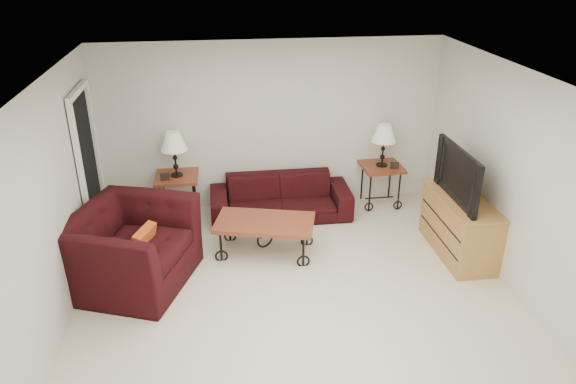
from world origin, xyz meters
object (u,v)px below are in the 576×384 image
object	(u,v)px
side_table_right	(380,185)
coffee_table	(265,237)
side_table_left	(179,196)
television	(466,174)
armchair	(131,248)
backpack	(342,201)
tv_stand	(460,226)
lamp_left	(175,154)
lamp_right	(383,145)
sofa	(281,198)

from	to	relation	value
side_table_right	coffee_table	xyz separation A→B (m)	(-1.90, -1.20, -0.09)
side_table_left	television	size ratio (longest dim) A/B	0.56
armchair	backpack	distance (m)	3.14
tv_stand	backpack	world-z (taller)	tv_stand
lamp_left	coffee_table	bearing A→B (deg)	-46.15
side_table_left	lamp_right	xyz separation A→B (m)	(3.05, 0.00, 0.64)
tv_stand	backpack	bearing A→B (deg)	135.93
lamp_left	tv_stand	world-z (taller)	lamp_left
sofa	armchair	bearing A→B (deg)	-143.21
side_table_right	lamp_right	size ratio (longest dim) A/B	1.00
sofa	coffee_table	distance (m)	1.07
armchair	television	bearing A→B (deg)	-67.69
coffee_table	tv_stand	distance (m)	2.52
coffee_table	television	distance (m)	2.64
lamp_left	television	world-z (taller)	television
lamp_left	backpack	distance (m)	2.51
sofa	television	bearing A→B (deg)	-32.28
lamp_right	coffee_table	size ratio (longest dim) A/B	0.52
sofa	lamp_right	distance (m)	1.71
tv_stand	backpack	xyz separation A→B (m)	(-1.26, 1.22, -0.15)
tv_stand	side_table_left	bearing A→B (deg)	157.19
side_table_right	backpack	size ratio (longest dim) A/B	1.32
side_table_left	armchair	size ratio (longest dim) A/B	0.46
lamp_left	backpack	bearing A→B (deg)	-7.37
sofa	coffee_table	xyz separation A→B (m)	(-0.33, -1.02, -0.06)
armchair	tv_stand	size ratio (longest dim) A/B	1.09
coffee_table	armchair	world-z (taller)	armchair
coffee_table	tv_stand	world-z (taller)	tv_stand
lamp_right	television	xyz separation A→B (m)	(0.57, -1.53, 0.15)
side_table_left	backpack	distance (m)	2.40
side_table_left	armchair	bearing A→B (deg)	-105.83
side_table_left	tv_stand	bearing A→B (deg)	-22.81
sofa	side_table_right	size ratio (longest dim) A/B	3.16
sofa	lamp_left	xyz separation A→B (m)	(-1.48, 0.18, 0.69)
lamp_left	backpack	xyz separation A→B (m)	(2.38, -0.31, -0.74)
television	backpack	world-z (taller)	television
tv_stand	television	world-z (taller)	television
armchair	lamp_right	bearing A→B (deg)	-44.17
armchair	lamp_left	bearing A→B (deg)	5.04
coffee_table	television	bearing A→B (deg)	-7.68
tv_stand	backpack	size ratio (longest dim) A/B	2.67
side_table_left	coffee_table	distance (m)	1.66
coffee_table	lamp_right	bearing A→B (deg)	32.29
tv_stand	coffee_table	bearing A→B (deg)	172.39
side_table_left	sofa	bearing A→B (deg)	-6.93
lamp_right	tv_stand	bearing A→B (deg)	-68.81
side_table_right	tv_stand	xyz separation A→B (m)	(0.59, -1.53, 0.07)
lamp_left	tv_stand	bearing A→B (deg)	-22.81
lamp_left	backpack	world-z (taller)	lamp_left
side_table_left	coffee_table	bearing A→B (deg)	-46.15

